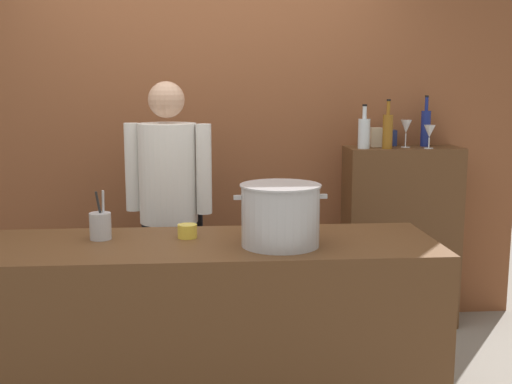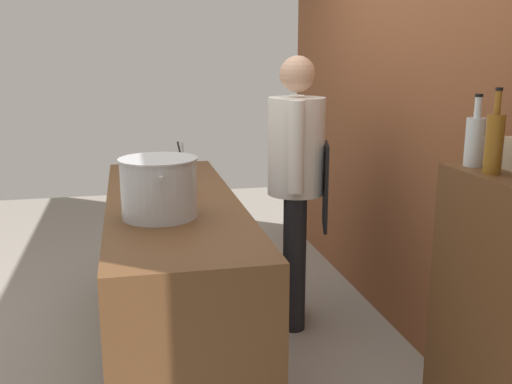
{
  "view_description": "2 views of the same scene",
  "coord_description": "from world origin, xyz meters",
  "px_view_note": "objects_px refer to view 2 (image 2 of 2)",
  "views": [
    {
      "loc": [
        0.01,
        -2.95,
        1.64
      ],
      "look_at": [
        0.28,
        0.42,
        1.07
      ],
      "focal_mm": 44.67,
      "sensor_mm": 36.0,
      "label": 1
    },
    {
      "loc": [
        3.09,
        -0.22,
        1.66
      ],
      "look_at": [
        0.11,
        0.44,
        0.94
      ],
      "focal_mm": 40.82,
      "sensor_mm": 36.0,
      "label": 2
    }
  ],
  "objects_px": {
    "stockpot_large": "(159,188)",
    "wine_bottle_clear": "(475,140)",
    "chef": "(297,174)",
    "wine_bottle_amber": "(494,142)",
    "utensil_crock": "(182,169)",
    "butter_jar": "(188,189)"
  },
  "relations": [
    {
      "from": "chef",
      "to": "stockpot_large",
      "type": "bearing_deg",
      "value": 140.1
    },
    {
      "from": "wine_bottle_amber",
      "to": "butter_jar",
      "type": "bearing_deg",
      "value": -141.64
    },
    {
      "from": "utensil_crock",
      "to": "wine_bottle_amber",
      "type": "relative_size",
      "value": 0.75
    },
    {
      "from": "butter_jar",
      "to": "wine_bottle_amber",
      "type": "height_order",
      "value": "wine_bottle_amber"
    },
    {
      "from": "chef",
      "to": "wine_bottle_amber",
      "type": "relative_size",
      "value": 5.19
    },
    {
      "from": "utensil_crock",
      "to": "wine_bottle_clear",
      "type": "distance_m",
      "value": 1.89
    },
    {
      "from": "stockpot_large",
      "to": "wine_bottle_amber",
      "type": "bearing_deg",
      "value": 54.84
    },
    {
      "from": "chef",
      "to": "wine_bottle_amber",
      "type": "distance_m",
      "value": 1.49
    },
    {
      "from": "chef",
      "to": "utensil_crock",
      "type": "relative_size",
      "value": 6.93
    },
    {
      "from": "stockpot_large",
      "to": "wine_bottle_amber",
      "type": "relative_size",
      "value": 1.36
    },
    {
      "from": "chef",
      "to": "utensil_crock",
      "type": "distance_m",
      "value": 0.72
    },
    {
      "from": "utensil_crock",
      "to": "butter_jar",
      "type": "relative_size",
      "value": 2.51
    },
    {
      "from": "wine_bottle_clear",
      "to": "chef",
      "type": "bearing_deg",
      "value": -163.8
    },
    {
      "from": "butter_jar",
      "to": "wine_bottle_amber",
      "type": "relative_size",
      "value": 0.3
    },
    {
      "from": "wine_bottle_amber",
      "to": "stockpot_large",
      "type": "bearing_deg",
      "value": -125.16
    },
    {
      "from": "wine_bottle_clear",
      "to": "wine_bottle_amber",
      "type": "bearing_deg",
      "value": -7.31
    },
    {
      "from": "butter_jar",
      "to": "wine_bottle_amber",
      "type": "xyz_separation_m",
      "value": [
        1.28,
        1.01,
        0.41
      ]
    },
    {
      "from": "wine_bottle_clear",
      "to": "wine_bottle_amber",
      "type": "relative_size",
      "value": 0.9
    },
    {
      "from": "stockpot_large",
      "to": "wine_bottle_clear",
      "type": "bearing_deg",
      "value": 60.38
    },
    {
      "from": "stockpot_large",
      "to": "utensil_crock",
      "type": "bearing_deg",
      "value": 167.54
    },
    {
      "from": "chef",
      "to": "wine_bottle_clear",
      "type": "bearing_deg",
      "value": -147.1
    },
    {
      "from": "stockpot_large",
      "to": "wine_bottle_clear",
      "type": "distance_m",
      "value": 1.43
    }
  ]
}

